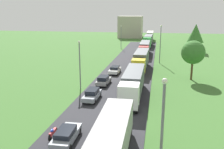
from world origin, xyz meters
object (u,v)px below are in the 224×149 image
object	(u,v)px
motorcycle_courier	(53,133)
lamppost_second	(80,62)
truck_sixth	(150,36)
lamppost_third	(160,42)
truck_lead	(109,147)
truck_fourth	(145,48)
car_second	(66,135)
lamppost_lead	(162,134)
tree_oak	(196,33)
lamppost_fourth	(121,36)
truck_third	(141,60)
car_fifth	(115,70)
car_third	(92,94)
car_fourth	(104,80)
distant_building	(131,27)
truck_fifth	(148,40)
truck_second	(133,83)
tree_pine	(193,52)

from	to	relation	value
motorcycle_courier	lamppost_second	distance (m)	16.27
truck_sixth	lamppost_second	xyz separation A→B (m)	(-8.19, -67.98, 2.08)
motorcycle_courier	lamppost_third	distance (m)	39.65
truck_lead	lamppost_third	bearing A→B (deg)	85.00
truck_fourth	lamppost_second	bearing A→B (deg)	-103.83
truck_fourth	lamppost_second	size ratio (longest dim) A/B	1.88
truck_sixth	motorcycle_courier	size ratio (longest dim) A/B	7.00
truck_fourth	car_second	size ratio (longest dim) A/B	3.09
motorcycle_courier	lamppost_lead	size ratio (longest dim) A/B	0.24
truck_sixth	lamppost_second	world-z (taller)	lamppost_second
lamppost_third	tree_oak	distance (m)	21.44
motorcycle_courier	lamppost_fourth	distance (m)	60.39
truck_third	lamppost_fourth	world-z (taller)	lamppost_fourth
truck_lead	car_fifth	bearing A→B (deg)	99.12
car_third	lamppost_third	xyz separation A→B (m)	(8.99, 27.22, 4.07)
lamppost_third	lamppost_second	bearing A→B (deg)	-118.45
truck_third	car_fourth	size ratio (longest dim) A/B	3.01
car_third	distant_building	size ratio (longest dim) A/B	0.41
car_second	car_third	xyz separation A→B (m)	(-0.62, 11.49, 0.05)
truck_sixth	motorcycle_courier	bearing A→B (deg)	-94.09
truck_fifth	motorcycle_courier	xyz separation A→B (m)	(-5.97, -66.46, -1.65)
truck_lead	tree_oak	bearing A→B (deg)	77.20
truck_second	lamppost_fourth	bearing A→B (deg)	100.56
lamppost_lead	tree_pine	world-z (taller)	lamppost_lead
car_third	tree_oak	xyz separation A→B (m)	(19.16, 46.09, 4.70)
truck_sixth	distant_building	size ratio (longest dim) A/B	1.25
lamppost_fourth	car_third	bearing A→B (deg)	-86.01
car_second	lamppost_fourth	xyz separation A→B (m)	(-4.06, 60.81, 3.36)
truck_third	distant_building	distance (m)	67.35
truck_third	car_third	xyz separation A→B (m)	(-5.21, -19.29, -1.35)
truck_third	car_second	distance (m)	31.15
truck_third	lamppost_lead	world-z (taller)	lamppost_lead
truck_fourth	distant_building	xyz separation A→B (m)	(-9.39, 48.37, 2.78)
lamppost_third	truck_second	bearing A→B (deg)	-98.38
truck_lead	lamppost_fourth	distance (m)	64.86
truck_fifth	lamppost_third	world-z (taller)	lamppost_third
truck_second	truck_fourth	world-z (taller)	truck_second
truck_fifth	car_third	world-z (taller)	truck_fifth
truck_second	tree_oak	xyz separation A→B (m)	(13.84, 43.78, 3.40)
truck_fourth	truck_third	bearing A→B (deg)	-88.99
motorcycle_courier	truck_third	bearing A→B (deg)	78.44
truck_fifth	distant_building	distance (m)	31.90
motorcycle_courier	lamppost_fourth	size ratio (longest dim) A/B	0.26
truck_lead	distant_building	world-z (taller)	distant_building
tree_oak	motorcycle_courier	bearing A→B (deg)	-109.45
truck_lead	car_third	distance (m)	15.87
truck_lead	car_fourth	bearing A→B (deg)	103.46
car_fifth	lamppost_lead	world-z (taller)	lamppost_lead
car_second	motorcycle_courier	world-z (taller)	car_second
truck_fourth	distant_building	size ratio (longest dim) A/B	1.29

